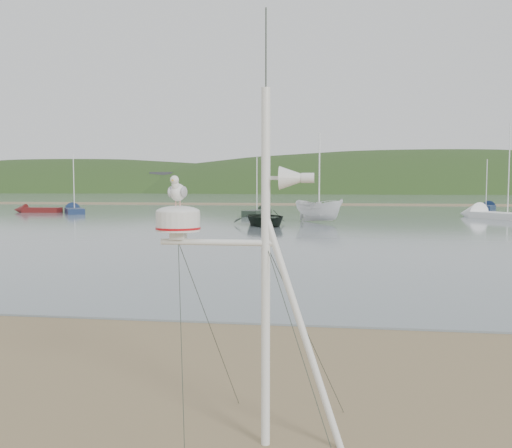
# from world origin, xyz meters

# --- Properties ---
(ground) EXTENTS (560.00, 560.00, 0.00)m
(ground) POSITION_xyz_m (0.00, 0.00, 0.00)
(ground) COLOR #796445
(ground) RESTS_ON ground
(water) EXTENTS (560.00, 256.00, 0.04)m
(water) POSITION_xyz_m (0.00, 132.00, 0.02)
(water) COLOR slate
(water) RESTS_ON ground
(sandbar) EXTENTS (560.00, 7.00, 0.07)m
(sandbar) POSITION_xyz_m (0.00, 70.00, 0.07)
(sandbar) COLOR #796445
(sandbar) RESTS_ON water
(hill_ridge) EXTENTS (620.00, 180.00, 80.00)m
(hill_ridge) POSITION_xyz_m (18.52, 235.00, -19.70)
(hill_ridge) COLOR #1F3616
(hill_ridge) RESTS_ON ground
(far_cottages) EXTENTS (294.40, 6.30, 8.00)m
(far_cottages) POSITION_xyz_m (3.00, 196.00, 4.00)
(far_cottages) COLOR beige
(far_cottages) RESTS_ON ground
(mast_rig) EXTENTS (1.90, 2.03, 4.29)m
(mast_rig) POSITION_xyz_m (2.18, -0.65, 1.04)
(mast_rig) COLOR white
(mast_rig) RESTS_ON ground
(boat_dark) EXTENTS (3.63, 2.14, 4.89)m
(boat_dark) POSITION_xyz_m (-1.47, 28.82, 2.48)
(boat_dark) COLOR black
(boat_dark) RESTS_ON water
(boat_white) EXTENTS (2.34, 2.34, 4.35)m
(boat_white) POSITION_xyz_m (1.94, 32.60, 2.21)
(boat_white) COLOR white
(boat_white) RESTS_ON water
(sailboat_blue_far) EXTENTS (3.64, 5.95, 5.87)m
(sailboat_blue_far) POSITION_xyz_m (19.68, 56.10, 0.30)
(sailboat_blue_far) COLOR #132445
(sailboat_blue_far) RESTS_ON ground
(sailboat_white_near) EXTENTS (5.74, 8.12, 8.10)m
(sailboat_white_near) POSITION_xyz_m (15.06, 39.92, 0.30)
(sailboat_white_near) COLOR white
(sailboat_white_near) RESTS_ON ground
(dinghy_red_far) EXTENTS (4.82, 1.20, 1.17)m
(dinghy_red_far) POSITION_xyz_m (-26.10, 43.20, 0.29)
(dinghy_red_far) COLOR #571413
(dinghy_red_far) RESTS_ON ground
(sailboat_blue_near) EXTENTS (4.42, 5.97, 6.08)m
(sailboat_blue_near) POSITION_xyz_m (-21.85, 43.18, 0.30)
(sailboat_blue_near) COLOR #132445
(sailboat_blue_near) RESTS_ON ground
(sailboat_dark_mid) EXTENTS (2.36, 5.58, 5.45)m
(sailboat_dark_mid) POSITION_xyz_m (-3.34, 41.61, 0.30)
(sailboat_dark_mid) COLOR black
(sailboat_dark_mid) RESTS_ON ground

